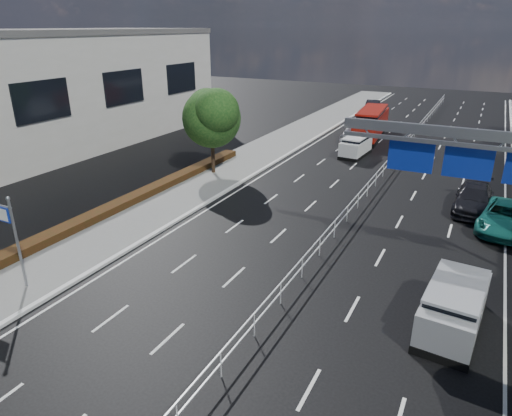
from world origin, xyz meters
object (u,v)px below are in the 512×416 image
at_px(parked_car_dark, 474,198).
at_px(red_bus, 371,122).
at_px(toilet_sign, 7,226).
at_px(parked_car_teal, 506,217).
at_px(overhead_gantry, 488,159).
at_px(near_car_silver, 356,133).
at_px(near_car_dark, 373,105).
at_px(white_minivan, 356,146).
at_px(silver_minivan, 454,307).

bearing_deg(parked_car_dark, red_bus, 123.07).
relative_size(toilet_sign, parked_car_teal, 0.79).
distance_m(overhead_gantry, red_bus, 28.64).
xyz_separation_m(near_car_silver, near_car_dark, (-2.70, 18.31, -0.09)).
xyz_separation_m(white_minivan, silver_minivan, (10.07, -22.75, 0.09)).
bearing_deg(parked_car_dark, parked_car_teal, -52.53).
bearing_deg(toilet_sign, red_bus, 79.44).
distance_m(toilet_sign, near_car_silver, 34.11).
xyz_separation_m(near_car_dark, parked_car_dark, (14.23, -32.83, 0.02)).
bearing_deg(red_bus, overhead_gantry, -72.04).
distance_m(parked_car_teal, parked_car_dark, 3.04).
distance_m(toilet_sign, near_car_dark, 51.98).
bearing_deg(parked_car_teal, toilet_sign, -131.41).
relative_size(toilet_sign, white_minivan, 1.05).
xyz_separation_m(toilet_sign, parked_car_teal, (19.25, 16.55, -2.18)).
height_order(near_car_dark, parked_car_teal, parked_car_teal).
bearing_deg(toilet_sign, near_car_dark, 86.44).
height_order(near_car_silver, parked_car_teal, near_car_silver).
height_order(overhead_gantry, red_bus, overhead_gantry).
relative_size(silver_minivan, parked_car_dark, 0.90).
distance_m(overhead_gantry, white_minivan, 21.41).
relative_size(white_minivan, red_bus, 0.42).
xyz_separation_m(overhead_gantry, red_bus, (-10.95, 26.15, -4.09)).
height_order(near_car_silver, parked_car_dark, near_car_silver).
bearing_deg(white_minivan, near_car_silver, 109.35).
relative_size(parked_car_teal, parked_car_dark, 1.04).
xyz_separation_m(near_car_dark, parked_car_teal, (16.03, -35.28, 0.02)).
distance_m(near_car_silver, near_car_dark, 18.51).
bearing_deg(overhead_gantry, parked_car_teal, 76.50).
relative_size(toilet_sign, overhead_gantry, 0.42).
relative_size(white_minivan, parked_car_dark, 0.78).
bearing_deg(white_minivan, near_car_dark, 103.96).
distance_m(silver_minivan, parked_car_dark, 13.55).
xyz_separation_m(near_car_silver, silver_minivan, (11.53, -28.07, 0.11)).
height_order(toilet_sign, parked_car_teal, toilet_sign).
xyz_separation_m(red_bus, parked_car_dark, (10.71, -17.20, -0.74)).
distance_m(overhead_gantry, parked_car_teal, 8.25).
bearing_deg(white_minivan, parked_car_dark, -38.46).
bearing_deg(near_car_dark, silver_minivan, 99.72).
bearing_deg(parked_car_dark, near_car_silver, 129.63).
relative_size(near_car_silver, near_car_dark, 1.09).
xyz_separation_m(silver_minivan, parked_car_teal, (1.80, 11.10, -0.19)).
xyz_separation_m(toilet_sign, white_minivan, (7.39, 28.20, -2.08)).
bearing_deg(parked_car_teal, near_car_silver, 136.06).
bearing_deg(red_bus, white_minivan, -90.19).
distance_m(toilet_sign, white_minivan, 29.23).
xyz_separation_m(toilet_sign, near_car_dark, (3.23, 51.83, -2.19)).
bearing_deg(overhead_gantry, toilet_sign, -150.40).
bearing_deg(near_car_silver, silver_minivan, 113.71).
distance_m(near_car_silver, silver_minivan, 30.35).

